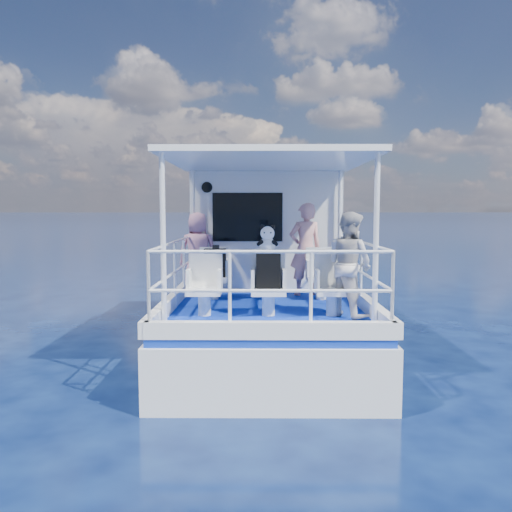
{
  "coord_description": "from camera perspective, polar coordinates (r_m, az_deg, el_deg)",
  "views": [
    {
      "loc": [
        -0.12,
        -8.01,
        2.36
      ],
      "look_at": [
        -0.18,
        -0.4,
        1.68
      ],
      "focal_mm": 35.0,
      "sensor_mm": 36.0,
      "label": 1
    }
  ],
  "objects": [
    {
      "name": "backpack_port",
      "position": [
        8.25,
        -4.7,
        -0.78
      ],
      "size": [
        0.35,
        0.2,
        0.46
      ],
      "primitive_type": "cube",
      "color": "black",
      "rests_on": "seat_port_fwd"
    },
    {
      "name": "hull",
      "position": [
        9.31,
        1.19,
        -9.54
      ],
      "size": [
        3.0,
        7.0,
        1.6
      ],
      "primitive_type": "cube",
      "color": "white",
      "rests_on": "ground"
    },
    {
      "name": "canopy_posts",
      "position": [
        7.77,
        1.33,
        2.49
      ],
      "size": [
        2.77,
        2.97,
        2.2
      ],
      "color": "white",
      "rests_on": "deck"
    },
    {
      "name": "passenger_port_fwd",
      "position": [
        9.14,
        -6.65,
        0.48
      ],
      "size": [
        0.55,
        0.4,
        1.45
      ],
      "primitive_type": "imported",
      "rotation": [
        0.0,
        0.0,
        3.12
      ],
      "color": "#C57F98",
      "rests_on": "deck"
    },
    {
      "name": "passenger_stbd_fwd",
      "position": [
        8.7,
        5.67,
        0.78
      ],
      "size": [
        0.66,
        0.51,
        1.6
      ],
      "primitive_type": "imported",
      "rotation": [
        0.0,
        0.0,
        3.39
      ],
      "color": "#DE9590",
      "rests_on": "deck"
    },
    {
      "name": "passenger_stbd_aft",
      "position": [
        7.03,
        10.63,
        -0.93
      ],
      "size": [
        0.86,
        0.89,
        1.45
      ],
      "primitive_type": "imported",
      "rotation": [
        0.0,
        0.0,
        2.19
      ],
      "color": "silver",
      "rests_on": "deck"
    },
    {
      "name": "seat_stbd_aft",
      "position": [
        7.1,
        8.74,
        -5.22
      ],
      "size": [
        0.48,
        0.46,
        0.38
      ],
      "primitive_type": "cube",
      "color": "white",
      "rests_on": "deck"
    },
    {
      "name": "panda",
      "position": [
        6.93,
        1.31,
        1.98
      ],
      "size": [
        0.25,
        0.21,
        0.38
      ],
      "primitive_type": null,
      "color": "white",
      "rests_on": "backpack_center"
    },
    {
      "name": "compact_camera",
      "position": [
        8.21,
        -4.61,
        1.04
      ],
      "size": [
        0.11,
        0.07,
        0.07
      ],
      "primitive_type": "cube",
      "color": "black",
      "rests_on": "backpack_port"
    },
    {
      "name": "seat_stbd_fwd",
      "position": [
        8.37,
        7.46,
        -3.63
      ],
      "size": [
        0.48,
        0.46,
        0.38
      ],
      "primitive_type": "cube",
      "color": "white",
      "rests_on": "deck"
    },
    {
      "name": "ground",
      "position": [
        8.35,
        1.28,
        -11.28
      ],
      "size": [
        2000.0,
        2000.0,
        0.0
      ],
      "primitive_type": "plane",
      "color": "#061032",
      "rests_on": "ground"
    },
    {
      "name": "railings",
      "position": [
        7.49,
        1.36,
        -2.22
      ],
      "size": [
        2.84,
        3.59,
        1.0
      ],
      "primitive_type": null,
      "color": "white",
      "rests_on": "deck"
    },
    {
      "name": "seat_port_fwd",
      "position": [
        8.34,
        -4.93,
        -3.63
      ],
      "size": [
        0.48,
        0.46,
        0.38
      ],
      "primitive_type": "cube",
      "color": "white",
      "rests_on": "deck"
    },
    {
      "name": "seat_port_aft",
      "position": [
        7.07,
        -5.92,
        -5.24
      ],
      "size": [
        0.48,
        0.46,
        0.38
      ],
      "primitive_type": "cube",
      "color": "white",
      "rests_on": "deck"
    },
    {
      "name": "canopy",
      "position": [
        7.85,
        1.35,
        10.85
      ],
      "size": [
        3.0,
        3.2,
        0.08
      ],
      "primitive_type": "cube",
      "color": "white",
      "rests_on": "cabin"
    },
    {
      "name": "deck",
      "position": [
        9.13,
        1.2,
        -4.37
      ],
      "size": [
        2.9,
        6.9,
        0.1
      ],
      "primitive_type": "cube",
      "color": "#0A2694",
      "rests_on": "hull"
    },
    {
      "name": "seat_center_aft",
      "position": [
        7.02,
        1.43,
        -5.27
      ],
      "size": [
        0.48,
        0.46,
        0.38
      ],
      "primitive_type": "cube",
      "color": "white",
      "rests_on": "deck"
    },
    {
      "name": "cabin",
      "position": [
        10.31,
        1.11,
        3.14
      ],
      "size": [
        2.85,
        2.0,
        2.2
      ],
      "primitive_type": "cube",
      "color": "white",
      "rests_on": "deck"
    },
    {
      "name": "backpack_center",
      "position": [
        6.95,
        1.4,
        -1.69
      ],
      "size": [
        0.34,
        0.19,
        0.51
      ],
      "primitive_type": "cube",
      "color": "black",
      "rests_on": "seat_center_aft"
    },
    {
      "name": "seat_center_fwd",
      "position": [
        8.31,
        1.27,
        -3.65
      ],
      "size": [
        0.48,
        0.46,
        0.38
      ],
      "primitive_type": "cube",
      "color": "white",
      "rests_on": "deck"
    }
  ]
}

